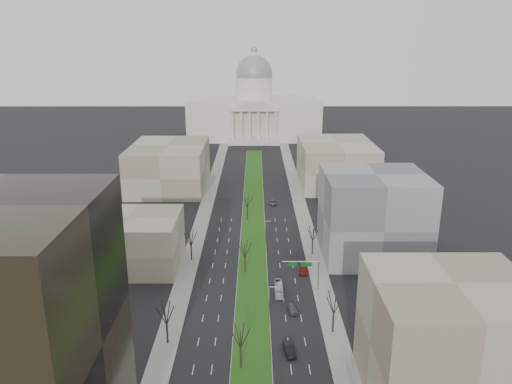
{
  "coord_description": "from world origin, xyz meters",
  "views": [
    {
      "loc": [
        0.77,
        -40.39,
        59.79
      ],
      "look_at": [
        0.96,
        106.77,
        14.28
      ],
      "focal_mm": 35.0,
      "sensor_mm": 36.0,
      "label": 1
    }
  ],
  "objects_px": {
    "box_van": "(279,289)",
    "car_red": "(303,271)",
    "car_black": "(289,349)",
    "car_grey_far": "(273,203)",
    "car_grey_near": "(292,309)"
  },
  "relations": [
    {
      "from": "car_grey_near",
      "to": "car_grey_far",
      "type": "relative_size",
      "value": 0.86
    },
    {
      "from": "box_van",
      "to": "car_red",
      "type": "bearing_deg",
      "value": 57.68
    },
    {
      "from": "car_grey_near",
      "to": "car_red",
      "type": "height_order",
      "value": "car_grey_near"
    },
    {
      "from": "car_grey_near",
      "to": "box_van",
      "type": "height_order",
      "value": "box_van"
    },
    {
      "from": "car_grey_near",
      "to": "car_red",
      "type": "bearing_deg",
      "value": 69.07
    },
    {
      "from": "car_grey_near",
      "to": "car_red",
      "type": "relative_size",
      "value": 0.91
    },
    {
      "from": "car_grey_near",
      "to": "box_van",
      "type": "relative_size",
      "value": 0.55
    },
    {
      "from": "box_van",
      "to": "car_grey_far",
      "type": "bearing_deg",
      "value": 89.9
    },
    {
      "from": "car_red",
      "to": "car_grey_far",
      "type": "bearing_deg",
      "value": 104.48
    },
    {
      "from": "car_grey_near",
      "to": "car_red",
      "type": "distance_m",
      "value": 20.16
    },
    {
      "from": "car_black",
      "to": "car_grey_far",
      "type": "distance_m",
      "value": 92.59
    },
    {
      "from": "car_red",
      "to": "box_van",
      "type": "height_order",
      "value": "box_van"
    },
    {
      "from": "car_grey_near",
      "to": "box_van",
      "type": "bearing_deg",
      "value": 98.25
    },
    {
      "from": "car_black",
      "to": "car_red",
      "type": "relative_size",
      "value": 1.06
    },
    {
      "from": "car_red",
      "to": "box_van",
      "type": "distance_m",
      "value": 12.87
    }
  ]
}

